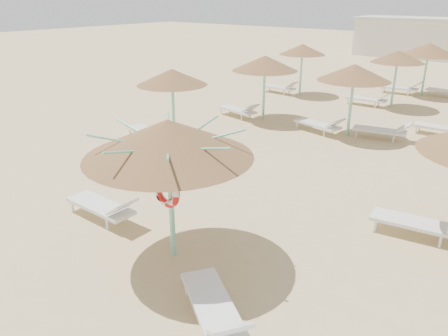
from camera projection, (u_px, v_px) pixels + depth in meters
The scene contains 6 objects.
ground at pixel (170, 250), 9.24m from camera, with size 120.00×120.00×0.00m, color tan.
main_palapa at pixel (168, 139), 8.13m from camera, with size 3.24×3.24×2.90m.
lounger_main_a at pixel (104, 206), 10.35m from camera, with size 2.06×0.63×0.75m.
lounger_main_b at pixel (215, 309), 6.97m from camera, with size 2.05×1.65×0.75m.
palapa_field at pixel (432, 79), 15.13m from camera, with size 18.92×18.01×2.72m.
service_hut at pixel (407, 37), 37.62m from camera, with size 8.40×4.40×3.25m.
Camera 1 is at (5.82, -5.52, 5.03)m, focal length 35.00 mm.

